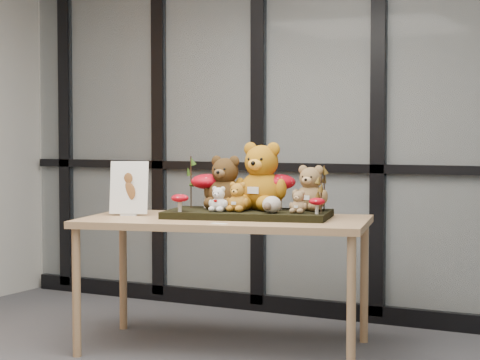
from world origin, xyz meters
The scene contains 22 objects.
room_shell centered at (0.00, 0.00, 1.68)m, with size 5.00×5.00×5.00m.
glass_partition centered at (0.00, 2.47, 1.42)m, with size 4.90×0.06×2.78m.
display_table centered at (-0.12, 1.36, 0.72)m, with size 1.83×1.22×0.79m.
diorama_tray centered at (-0.01, 1.45, 0.81)m, with size 0.96×0.48×0.04m, color black.
bear_pooh_yellow centered at (0.03, 1.55, 1.05)m, with size 0.34×0.31×0.45m, color #AF6E12, non-canonical shape.
bear_brown_medium centered at (-0.19, 1.49, 1.01)m, with size 0.27×0.25×0.36m, color #412A12, non-canonical shape.
bear_tan_back centered at (0.32, 1.62, 0.98)m, with size 0.23×0.21×0.30m, color olive, non-canonical shape.
bear_small_yellow centered at (-0.04, 1.36, 0.92)m, with size 0.15×0.13×0.19m, color #C17D23, non-canonical shape.
bear_white_bow centered at (-0.13, 1.30, 0.91)m, with size 0.12×0.11×0.16m, color white, non-canonical shape.
bear_beige_small centered at (0.32, 1.43, 0.90)m, with size 0.11×0.10×0.15m, color #A17D52, non-canonical shape.
plush_cream_hedgehog centered at (0.19, 1.36, 0.88)m, with size 0.08×0.08×0.11m, color beige, non-canonical shape.
mushroom_back_left centered at (-0.33, 1.51, 0.94)m, with size 0.21×0.21×0.23m, color #A70513, non-canonical shape.
mushroom_back_right centered at (0.11, 1.60, 0.95)m, with size 0.21×0.21×0.24m, color #A70513, non-canonical shape.
mushroom_front_left centered at (-0.33, 1.19, 0.89)m, with size 0.10×0.10×0.11m, color #A70513, non-canonical shape.
mushroom_front_right centered at (0.44, 1.43, 0.88)m, with size 0.09×0.09×0.10m, color #A70513, non-canonical shape.
sprig_green_far_left centered at (-0.43, 1.48, 0.99)m, with size 0.05×0.05×0.32m, color #18350C, non-canonical shape.
sprig_green_mid_left centered at (-0.31, 1.56, 0.94)m, with size 0.05×0.05×0.21m, color #18350C, non-canonical shape.
sprig_dry_far_right centered at (0.39, 1.66, 0.96)m, with size 0.05×0.05×0.27m, color brown, non-canonical shape.
sprig_dry_mid_right centered at (0.42, 1.54, 0.93)m, with size 0.05×0.05×0.21m, color brown, non-canonical shape.
sprig_green_centre centered at (-0.14, 1.61, 0.92)m, with size 0.05×0.05×0.18m, color #18350C, non-canonical shape.
sign_holder centered at (-0.72, 1.23, 0.94)m, with size 0.24×0.14×0.33m.
label_card centered at (0.01, 1.05, 0.79)m, with size 0.09×0.03×0.00m, color white.
Camera 1 is at (2.32, -3.14, 1.28)m, focal length 65.00 mm.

